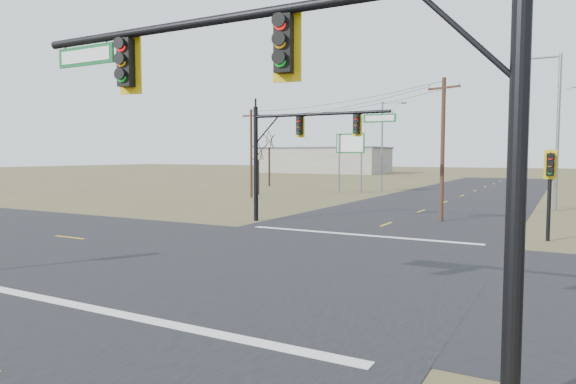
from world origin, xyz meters
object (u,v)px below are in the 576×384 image
at_px(mast_arm_near, 300,85).
at_px(utility_pole_far, 251,152).
at_px(utility_pole_near, 443,147).
at_px(mast_arm_far, 300,138).
at_px(highway_sign, 350,151).
at_px(streetlight_a, 554,123).
at_px(bare_tree_b, 269,139).
at_px(pedestal_signal_ne, 550,174).
at_px(bare_tree_a, 258,151).
at_px(streetlight_c, 384,141).

xyz_separation_m(mast_arm_near, utility_pole_far, (-21.98, 32.44, -0.94)).
bearing_deg(utility_pole_near, mast_arm_near, -84.25).
xyz_separation_m(mast_arm_far, utility_pole_far, (-12.61, 14.37, -0.66)).
relative_size(highway_sign, streetlight_a, 0.57).
relative_size(utility_pole_far, bare_tree_b, 1.09).
bearing_deg(highway_sign, bare_tree_b, 163.32).
height_order(utility_pole_near, bare_tree_b, utility_pole_near).
height_order(utility_pole_near, streetlight_a, streetlight_a).
bearing_deg(mast_arm_near, pedestal_signal_ne, 68.95).
distance_m(utility_pole_far, streetlight_a, 25.39).
height_order(mast_arm_far, bare_tree_a, mast_arm_far).
xyz_separation_m(utility_pole_far, streetlight_a, (25.31, 0.53, 1.92)).
xyz_separation_m(utility_pole_near, bare_tree_a, (-20.96, 12.77, -0.04)).
height_order(mast_arm_far, utility_pole_near, utility_pole_near).
xyz_separation_m(mast_arm_far, streetlight_c, (-4.23, 28.26, 0.54)).
relative_size(mast_arm_near, streetlight_a, 0.94).
relative_size(utility_pole_near, streetlight_a, 0.77).
height_order(mast_arm_far, utility_pole_far, utility_pole_far).
xyz_separation_m(mast_arm_far, bare_tree_b, (-20.19, 30.39, 1.07)).
bearing_deg(highway_sign, pedestal_signal_ne, -44.37).
height_order(mast_arm_near, bare_tree_b, bare_tree_b).
distance_m(highway_sign, streetlight_a, 21.73).
height_order(mast_arm_far, streetlight_c, streetlight_c).
relative_size(streetlight_a, bare_tree_a, 1.98).
bearing_deg(streetlight_a, utility_pole_near, -119.43).
height_order(streetlight_a, bare_tree_b, streetlight_a).
height_order(bare_tree_a, bare_tree_b, bare_tree_b).
height_order(utility_pole_far, streetlight_a, streetlight_a).
xyz_separation_m(utility_pole_near, utility_pole_far, (-19.66, 9.43, -0.15)).
bearing_deg(bare_tree_a, streetlight_c, 47.50).
xyz_separation_m(mast_arm_far, utility_pole_near, (7.06, 4.94, -0.51)).
relative_size(streetlight_a, streetlight_c, 1.13).
distance_m(utility_pole_near, utility_pole_far, 21.81).
bearing_deg(mast_arm_far, bare_tree_b, 131.91).
height_order(utility_pole_near, highway_sign, utility_pole_near).
bearing_deg(utility_pole_near, mast_arm_far, -145.00).
xyz_separation_m(mast_arm_far, pedestal_signal_ne, (12.97, 0.11, -1.87)).
bearing_deg(streetlight_c, highway_sign, -147.94).
distance_m(streetlight_c, bare_tree_a, 14.36).
xyz_separation_m(utility_pole_near, streetlight_c, (-11.28, 23.32, 1.05)).
distance_m(mast_arm_far, bare_tree_a, 22.52).
height_order(utility_pole_far, streetlight_c, streetlight_c).
relative_size(highway_sign, bare_tree_a, 1.12).
height_order(pedestal_signal_ne, highway_sign, highway_sign).
relative_size(bare_tree_a, bare_tree_b, 0.74).
height_order(mast_arm_near, pedestal_signal_ne, mast_arm_near).
xyz_separation_m(streetlight_c, bare_tree_a, (-9.67, -10.56, -1.10)).
relative_size(mast_arm_near, pedestal_signal_ne, 2.46).
bearing_deg(bare_tree_b, pedestal_signal_ne, -42.40).
distance_m(mast_arm_far, bare_tree_b, 36.49).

